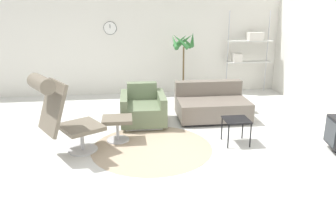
{
  "coord_description": "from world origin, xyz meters",
  "views": [
    {
      "loc": [
        -0.43,
        -4.66,
        2.08
      ],
      "look_at": [
        0.21,
        0.32,
        0.55
      ],
      "focal_mm": 35.0,
      "sensor_mm": 36.0,
      "label": 1
    }
  ],
  "objects": [
    {
      "name": "round_rug",
      "position": [
        -0.09,
        -0.08,
        0.0
      ],
      "size": [
        1.84,
        1.84,
        0.01
      ],
      "color": "tan",
      "rests_on": "ground_plane"
    },
    {
      "name": "side_table",
      "position": [
        1.23,
        -0.07,
        0.36
      ],
      "size": [
        0.39,
        0.39,
        0.4
      ],
      "color": "black",
      "rests_on": "ground_plane"
    },
    {
      "name": "couch_low",
      "position": [
        1.16,
        1.17,
        0.24
      ],
      "size": [
        1.33,
        0.92,
        0.66
      ],
      "rotation": [
        0.0,
        0.0,
        3.13
      ],
      "color": "black",
      "rests_on": "ground_plane"
    },
    {
      "name": "armchair_red",
      "position": [
        -0.16,
        1.04,
        0.26
      ],
      "size": [
        0.8,
        0.89,
        0.7
      ],
      "rotation": [
        0.0,
        0.0,
        3.13
      ],
      "color": "silver",
      "rests_on": "ground_plane"
    },
    {
      "name": "ground_plane",
      "position": [
        0.0,
        0.0,
        0.0
      ],
      "size": [
        12.0,
        12.0,
        0.0
      ],
      "primitive_type": "plane",
      "color": "silver"
    },
    {
      "name": "wall_back",
      "position": [
        -0.0,
        3.25,
        1.4
      ],
      "size": [
        12.0,
        0.09,
        2.8
      ],
      "color": "silver",
      "rests_on": "ground_plane"
    },
    {
      "name": "shelf_unit",
      "position": [
        2.49,
        2.93,
        1.12
      ],
      "size": [
        1.06,
        0.28,
        1.97
      ],
      "color": "#BCBCC1",
      "rests_on": "ground_plane"
    },
    {
      "name": "ottoman",
      "position": [
        -0.61,
        0.28,
        0.29
      ],
      "size": [
        0.47,
        0.4,
        0.39
      ],
      "color": "#BCBCC1",
      "rests_on": "ground_plane"
    },
    {
      "name": "lounge_chair",
      "position": [
        -1.37,
        -0.19,
        0.71
      ],
      "size": [
        1.04,
        0.93,
        1.2
      ],
      "rotation": [
        0.0,
        0.0,
        -1.02
      ],
      "color": "#BCBCC1",
      "rests_on": "ground_plane"
    },
    {
      "name": "potted_plant",
      "position": [
        0.84,
        2.57,
        0.62
      ],
      "size": [
        0.57,
        0.57,
        1.56
      ],
      "color": "#333338",
      "rests_on": "ground_plane"
    }
  ]
}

